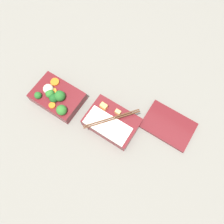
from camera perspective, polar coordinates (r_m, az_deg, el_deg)
ground_plane at (r=0.86m, az=-7.15°, el=-0.42°), size 3.00×3.00×0.00m
bento_tray_vegetable at (r=0.87m, az=-14.21°, el=3.81°), size 0.19×0.13×0.08m
bento_tray_rice at (r=0.81m, az=-0.19°, el=-2.68°), size 0.19×0.17×0.07m
bento_lid at (r=0.85m, az=14.51°, el=-3.38°), size 0.19×0.13×0.01m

